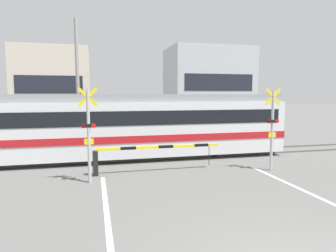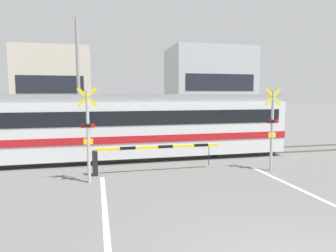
# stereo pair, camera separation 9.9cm
# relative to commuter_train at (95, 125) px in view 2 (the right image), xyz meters

# --- Properties ---
(rail_track_near) EXTENTS (50.00, 0.10, 0.08)m
(rail_track_near) POSITION_rel_commuter_train_xyz_m (3.34, -0.72, -1.62)
(rail_track_near) COLOR #5B564C
(rail_track_near) RESTS_ON ground_plane
(rail_track_far) EXTENTS (50.00, 0.10, 0.08)m
(rail_track_far) POSITION_rel_commuter_train_xyz_m (3.34, 0.72, -1.62)
(rail_track_far) COLOR #5B564C
(rail_track_far) RESTS_ON ground_plane
(commuter_train) EXTENTS (18.40, 2.79, 3.09)m
(commuter_train) POSITION_rel_commuter_train_xyz_m (0.00, 0.00, 0.00)
(commuter_train) COLOR silver
(commuter_train) RESTS_ON ground_plane
(crossing_barrier_near) EXTENTS (5.09, 0.20, 1.06)m
(crossing_barrier_near) POSITION_rel_commuter_train_xyz_m (1.55, -2.93, -0.86)
(crossing_barrier_near) COLOR black
(crossing_barrier_near) RESTS_ON ground_plane
(crossing_barrier_far) EXTENTS (5.09, 0.20, 1.06)m
(crossing_barrier_far) POSITION_rel_commuter_train_xyz_m (5.13, 2.68, -0.86)
(crossing_barrier_far) COLOR black
(crossing_barrier_far) RESTS_ON ground_plane
(crossing_signal_left) EXTENTS (0.68, 0.15, 3.33)m
(crossing_signal_left) POSITION_rel_commuter_train_xyz_m (-0.23, -3.80, 0.18)
(crossing_signal_left) COLOR #B2B2B7
(crossing_signal_left) RESTS_ON ground_plane
(crossing_signal_right) EXTENTS (0.68, 0.15, 3.33)m
(crossing_signal_right) POSITION_rel_commuter_train_xyz_m (6.91, -3.80, 0.18)
(crossing_signal_right) COLOR #B2B2B7
(crossing_signal_right) RESTS_ON ground_plane
(pedestrian) EXTENTS (0.38, 0.22, 1.59)m
(pedestrian) POSITION_rel_commuter_train_xyz_m (2.00, 6.35, -0.75)
(pedestrian) COLOR brown
(pedestrian) RESTS_ON ground_plane
(building_left_of_street) EXTENTS (6.02, 5.70, 7.02)m
(building_left_of_street) POSITION_rel_commuter_train_xyz_m (-3.39, 13.63, 1.85)
(building_left_of_street) COLOR beige
(building_left_of_street) RESTS_ON ground_plane
(building_right_of_street) EXTENTS (7.79, 5.70, 7.55)m
(building_right_of_street) POSITION_rel_commuter_train_xyz_m (10.95, 13.63, 2.12)
(building_right_of_street) COLOR #B2B7BC
(building_right_of_street) RESTS_ON ground_plane
(utility_pole_streetside) EXTENTS (0.22, 0.22, 7.72)m
(utility_pole_streetside) POSITION_rel_commuter_train_xyz_m (-0.98, 5.18, 2.20)
(utility_pole_streetside) COLOR gray
(utility_pole_streetside) RESTS_ON ground_plane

